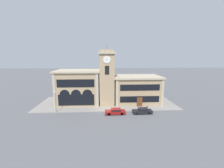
# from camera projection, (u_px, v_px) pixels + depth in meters

# --- Properties ---
(ground_plane) EXTENTS (300.00, 300.00, 0.00)m
(ground_plane) POSITION_uv_depth(u_px,v_px,m) (108.00, 112.00, 36.74)
(ground_plane) COLOR #56565B
(sidewalk_kerb) EXTENTS (38.38, 14.43, 0.15)m
(sidewalk_kerb) POSITION_uv_depth(u_px,v_px,m) (107.00, 103.00, 43.82)
(sidewalk_kerb) COLOR gray
(sidewalk_kerb) RESTS_ON ground_plane
(clock_tower) EXTENTS (4.60, 4.60, 16.35)m
(clock_tower) POSITION_uv_depth(u_px,v_px,m) (107.00, 78.00, 40.62)
(clock_tower) COLOR tan
(clock_tower) RESTS_ON ground_plane
(town_hall_left_wing) EXTENTS (12.41, 9.75, 9.66)m
(town_hall_left_wing) POSITION_uv_depth(u_px,v_px,m) (79.00, 87.00, 43.18)
(town_hall_left_wing) COLOR tan
(town_hall_left_wing) RESTS_ON ground_plane
(town_hall_right_wing) EXTENTS (13.64, 9.75, 7.88)m
(town_hall_right_wing) POSITION_uv_depth(u_px,v_px,m) (136.00, 89.00, 44.24)
(town_hall_right_wing) COLOR tan
(town_hall_right_wing) RESTS_ON ground_plane
(parked_car_near) EXTENTS (4.82, 1.99, 1.34)m
(parked_car_near) POSITION_uv_depth(u_px,v_px,m) (115.00, 111.00, 35.22)
(parked_car_near) COLOR maroon
(parked_car_near) RESTS_ON ground_plane
(parked_car_mid) EXTENTS (4.68, 1.82, 1.36)m
(parked_car_mid) POSITION_uv_depth(u_px,v_px,m) (142.00, 111.00, 35.57)
(parked_car_mid) COLOR black
(parked_car_mid) RESTS_ON ground_plane
(street_lamp) EXTENTS (0.36, 0.36, 5.16)m
(street_lamp) POSITION_uv_depth(u_px,v_px,m) (55.00, 98.00, 35.78)
(street_lamp) COLOR #4C4C51
(street_lamp) RESTS_ON sidewalk_kerb
(bollard) EXTENTS (0.18, 0.18, 1.06)m
(bollard) POSITION_uv_depth(u_px,v_px,m) (147.00, 108.00, 37.75)
(bollard) COLOR black
(bollard) RESTS_ON sidewalk_kerb
(fire_hydrant) EXTENTS (0.22, 0.22, 0.87)m
(fire_hydrant) POSITION_uv_depth(u_px,v_px,m) (113.00, 109.00, 36.97)
(fire_hydrant) COLOR red
(fire_hydrant) RESTS_ON sidewalk_kerb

